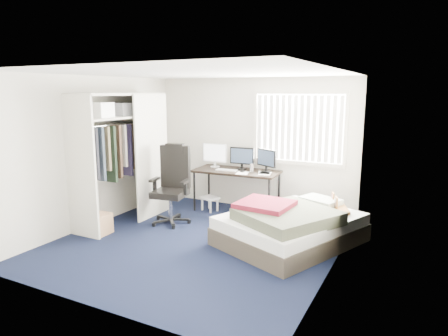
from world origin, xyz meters
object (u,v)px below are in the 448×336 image
at_px(nightstand, 334,209).
at_px(bed, 289,226).
at_px(desk, 237,169).
at_px(office_chair, 172,193).

distance_m(nightstand, bed, 0.85).
distance_m(desk, nightstand, 2.02).
bearing_deg(bed, nightstand, 53.03).
height_order(office_chair, nightstand, office_chair).
bearing_deg(office_chair, nightstand, 12.96).
height_order(nightstand, bed, nightstand).
xyz_separation_m(office_chair, bed, (2.13, -0.06, -0.24)).
xyz_separation_m(desk, office_chair, (-0.72, -1.11, -0.29)).
height_order(desk, bed, desk).
relative_size(desk, office_chair, 1.20).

